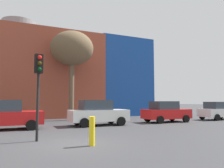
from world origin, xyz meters
TOP-DOWN VIEW (x-y plane):
  - ground_plane at (0.00, 0.00)m, footprint 200.00×200.00m
  - building_backdrop at (-2.02, 19.55)m, footprint 32.58×11.78m
  - parked_car_1 at (-2.78, 6.27)m, footprint 4.39×2.15m
  - parked_car_2 at (3.50, 6.27)m, footprint 4.40×2.16m
  - parked_car_3 at (9.83, 6.27)m, footprint 4.21×2.06m
  - parked_car_4 at (16.27, 6.27)m, footprint 4.07×2.00m
  - traffic_light_island at (-1.34, 1.23)m, footprint 0.39×0.38m
  - bare_tree_0 at (2.73, 11.53)m, footprint 4.19×4.19m
  - bollard_yellow_0 at (0.63, -0.74)m, footprint 0.24×0.24m

SIDE VIEW (x-z plane):
  - ground_plane at x=0.00m, z-range 0.00..0.00m
  - bollard_yellow_0 at x=0.63m, z-range 0.00..1.19m
  - parked_car_4 at x=16.27m, z-range 0.00..1.76m
  - parked_car_3 at x=9.83m, z-range -0.01..1.82m
  - parked_car_1 at x=-2.78m, z-range -0.01..1.90m
  - parked_car_2 at x=3.50m, z-range -0.01..1.90m
  - traffic_light_island at x=-1.34m, z-range 0.95..4.98m
  - building_backdrop at x=-2.02m, z-range -0.89..10.75m
  - bare_tree_0 at x=2.73m, z-range 2.56..11.24m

